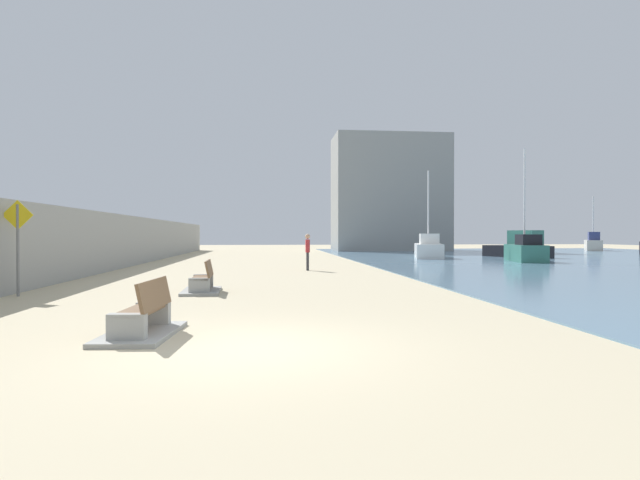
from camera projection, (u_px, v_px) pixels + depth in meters
ground_plane at (261, 269)px, 25.83m from camera, size 120.00×120.00×0.00m
seawall at (106, 242)px, 25.04m from camera, size 0.80×64.00×2.79m
bench_near at (143, 322)px, 8.91m from camera, size 1.27×2.18×0.98m
bench_far at (202, 285)px, 15.59m from camera, size 1.17×2.14×0.98m
person_walking at (308, 249)px, 24.97m from camera, size 0.24×0.53×1.78m
boat_distant at (428, 248)px, 37.68m from camera, size 3.13×5.67×6.44m
boat_far_right at (526, 250)px, 32.55m from camera, size 2.50×4.52×7.21m
boat_nearest at (593, 243)px, 54.45m from camera, size 3.52×4.67×5.76m
boat_outer at (519, 248)px, 38.69m from camera, size 3.70×5.45×2.02m
pedestrian_sign at (18, 236)px, 14.58m from camera, size 0.85×0.08×2.74m
harbor_building at (390, 194)px, 55.00m from camera, size 12.00×6.00×12.23m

